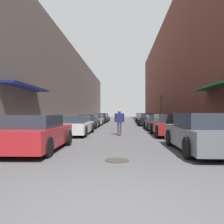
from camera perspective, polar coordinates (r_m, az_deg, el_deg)
ground at (r=24.59m, az=2.49°, el=-3.45°), size 117.94×117.94×0.00m
curb_strip_left at (r=30.38m, az=-6.75°, el=-2.71°), size 1.80×53.61×0.12m
curb_strip_right at (r=30.30m, az=11.97°, el=-2.71°), size 1.80×53.61×0.12m
building_row_left at (r=31.15m, az=-12.04°, el=5.88°), size 4.90×53.61×9.37m
building_row_right at (r=31.38m, az=17.29°, el=10.39°), size 4.90×53.61×14.31m
parked_car_left_0 at (r=8.61m, az=-19.48°, el=-5.24°), size 2.01×4.14×1.32m
parked_car_left_1 at (r=14.14m, az=-9.70°, el=-3.48°), size 2.01×4.64×1.19m
parked_car_left_2 at (r=19.78m, az=-6.32°, el=-2.51°), size 1.87×4.26×1.23m
parked_car_left_3 at (r=25.46m, az=-4.29°, el=-1.98°), size 1.87×4.44×1.26m
parked_car_left_4 at (r=31.14m, az=-2.79°, el=-1.59°), size 1.85×4.00×1.34m
parked_car_left_5 at (r=36.08m, az=-2.24°, el=-1.43°), size 1.95×4.65×1.25m
parked_car_right_0 at (r=8.52m, az=22.60°, el=-5.10°), size 1.99×4.39×1.39m
parked_car_right_1 at (r=13.74m, az=14.70°, el=-3.36°), size 1.95×4.08×1.32m
parked_car_right_2 at (r=18.51m, az=11.76°, el=-2.68°), size 2.01×4.38×1.23m
parked_car_right_3 at (r=24.10m, az=9.33°, el=-2.00°), size 2.08×4.17×1.29m
parked_car_right_4 at (r=28.92m, az=8.47°, el=-1.77°), size 1.99×4.10×1.20m
parked_car_right_5 at (r=34.20m, az=7.84°, el=-1.45°), size 2.04×4.71×1.33m
skateboarder at (r=13.74m, az=1.95°, el=-1.95°), size 0.61×0.78×1.60m
manhole_cover at (r=6.54m, az=1.29°, el=-12.50°), size 0.70×0.70×0.02m
traffic_light at (r=27.78m, az=12.69°, el=1.64°), size 0.16×0.22×3.50m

